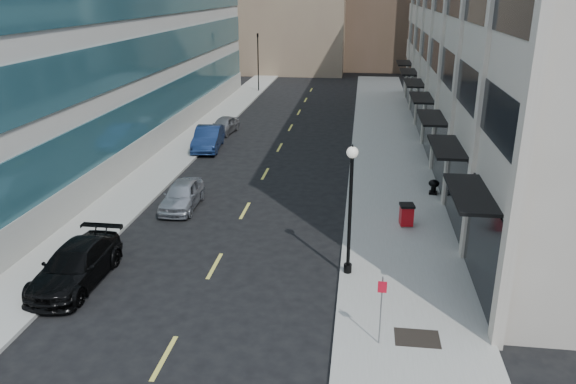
% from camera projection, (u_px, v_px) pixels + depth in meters
% --- Properties ---
extents(sidewalk_right, '(5.00, 80.00, 0.15)m').
position_uv_depth(sidewalk_right, '(392.00, 178.00, 32.69)').
color(sidewalk_right, '#99978B').
rests_on(sidewalk_right, ground).
extents(sidewalk_left, '(3.00, 80.00, 0.15)m').
position_uv_depth(sidewalk_left, '(161.00, 168.00, 34.41)').
color(sidewalk_left, '#99978B').
rests_on(sidewalk_left, ground).
extents(building_right, '(15.30, 46.50, 18.25)m').
position_uv_depth(building_right, '(549.00, 14.00, 35.01)').
color(building_right, '#BCB19F').
rests_on(building_right, ground).
extents(grate_far, '(1.40, 1.00, 0.01)m').
position_uv_depth(grate_far, '(417.00, 338.00, 17.55)').
color(grate_far, black).
rests_on(grate_far, sidewalk_right).
extents(road_centerline, '(0.15, 68.20, 0.01)m').
position_uv_depth(road_centerline, '(256.00, 190.00, 30.83)').
color(road_centerline, '#D8CC4C').
rests_on(road_centerline, ground).
extents(traffic_signal, '(0.66, 0.66, 6.98)m').
position_uv_depth(traffic_signal, '(258.00, 37.00, 58.46)').
color(traffic_signal, black).
rests_on(traffic_signal, ground).
extents(car_black_pickup, '(2.05, 5.02, 1.45)m').
position_uv_depth(car_black_pickup, '(76.00, 265.00, 20.92)').
color(car_black_pickup, black).
rests_on(car_black_pickup, ground).
extents(car_silver_sedan, '(1.75, 4.07, 1.37)m').
position_uv_depth(car_silver_sedan, '(182.00, 195.00, 28.20)').
color(car_silver_sedan, '#9EA1A7').
rests_on(car_silver_sedan, ground).
extents(car_blue_sedan, '(2.12, 4.88, 1.56)m').
position_uv_depth(car_blue_sedan, '(208.00, 138.00, 38.53)').
color(car_blue_sedan, navy).
rests_on(car_blue_sedan, ground).
extents(car_grey_sedan, '(1.98, 3.89, 1.27)m').
position_uv_depth(car_grey_sedan, '(224.00, 125.00, 42.85)').
color(car_grey_sedan, gray).
rests_on(car_grey_sedan, ground).
extents(trash_bin, '(0.72, 0.76, 1.05)m').
position_uv_depth(trash_bin, '(407.00, 214.00, 25.74)').
color(trash_bin, '#A70B11').
rests_on(trash_bin, sidewalk_right).
extents(lamppost, '(0.43, 0.43, 5.13)m').
position_uv_depth(lamppost, '(350.00, 199.00, 20.62)').
color(lamppost, black).
rests_on(lamppost, sidewalk_right).
extents(sign_post, '(0.27, 0.06, 2.30)m').
position_uv_depth(sign_post, '(381.00, 301.00, 16.79)').
color(sign_post, slate).
rests_on(sign_post, sidewalk_right).
extents(urn_planter, '(0.57, 0.57, 0.78)m').
position_uv_depth(urn_planter, '(434.00, 185.00, 29.75)').
color(urn_planter, black).
rests_on(urn_planter, sidewalk_right).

